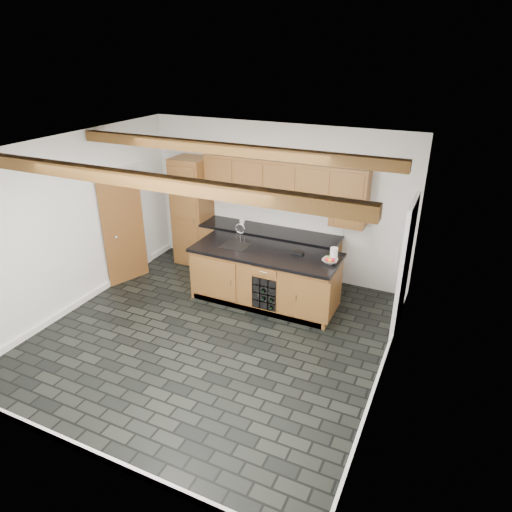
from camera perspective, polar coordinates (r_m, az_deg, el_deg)
The scene contains 10 objects.
ground at distance 7.03m, azimuth -5.52°, elevation -9.88°, with size 5.00×5.00×0.00m, color black.
room_shell at distance 6.75m, azimuth -4.42°, elevation 3.36°, with size 5.01×5.00×5.00m.
back_cabinetry at distance 8.49m, azimuth -0.42°, elevation 4.04°, with size 3.65×0.62×2.20m.
island at distance 7.65m, azimuth 1.16°, elevation -2.63°, with size 2.48×0.96×0.93m.
faucet at distance 7.69m, azimuth -2.45°, elevation 1.64°, with size 0.45×0.40×0.34m.
kitchen_scale at distance 7.40m, azimuth 5.21°, elevation 0.53°, with size 0.20×0.13×0.06m.
fruit_bowl at distance 7.15m, azimuth 9.23°, elevation -0.60°, with size 0.24×0.24×0.06m, color beige.
fruit_cluster at distance 7.13m, azimuth 9.24°, elevation -0.38°, with size 0.16×0.17×0.07m.
paper_towel at distance 7.14m, azimuth 9.69°, elevation 0.13°, with size 0.12×0.12×0.24m, color white.
mug at distance 8.56m, azimuth -1.74°, elevation 4.21°, with size 0.10×0.10×0.10m, color white.
Camera 1 is at (3.03, -4.93, 3.98)m, focal length 32.00 mm.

